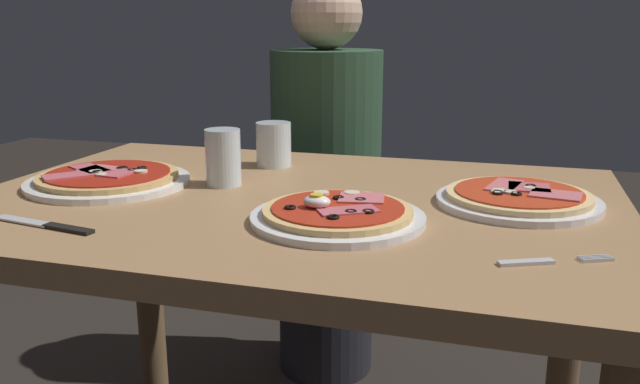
# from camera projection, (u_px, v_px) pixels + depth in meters

# --- Properties ---
(dining_table) EXTENTS (1.17, 0.80, 0.75)m
(dining_table) POSITION_uv_depth(u_px,v_px,m) (293.00, 260.00, 1.20)
(dining_table) COLOR #9E754C
(dining_table) RESTS_ON ground
(pizza_foreground) EXTENTS (0.28, 0.28, 0.05)m
(pizza_foreground) POSITION_uv_depth(u_px,v_px,m) (338.00, 214.00, 1.02)
(pizza_foreground) COLOR white
(pizza_foreground) RESTS_ON dining_table
(pizza_across_left) EXTENTS (0.31, 0.31, 0.03)m
(pizza_across_left) POSITION_uv_depth(u_px,v_px,m) (108.00, 179.00, 1.26)
(pizza_across_left) COLOR white
(pizza_across_left) RESTS_ON dining_table
(pizza_across_right) EXTENTS (0.28, 0.28, 0.03)m
(pizza_across_right) POSITION_uv_depth(u_px,v_px,m) (518.00, 198.00, 1.12)
(pizza_across_right) COLOR white
(pizza_across_right) RESTS_ON dining_table
(water_glass_near) EXTENTS (0.08, 0.08, 0.10)m
(water_glass_near) POSITION_uv_depth(u_px,v_px,m) (274.00, 147.00, 1.42)
(water_glass_near) COLOR silver
(water_glass_near) RESTS_ON dining_table
(water_glass_far) EXTENTS (0.07, 0.07, 0.11)m
(water_glass_far) POSITION_uv_depth(u_px,v_px,m) (223.00, 161.00, 1.25)
(water_glass_far) COLOR silver
(water_glass_far) RESTS_ON dining_table
(fork) EXTENTS (0.15, 0.08, 0.00)m
(fork) POSITION_uv_depth(u_px,v_px,m) (547.00, 261.00, 0.85)
(fork) COLOR silver
(fork) RESTS_ON dining_table
(knife) EXTENTS (0.20, 0.05, 0.01)m
(knife) POSITION_uv_depth(u_px,v_px,m) (50.00, 225.00, 1.00)
(knife) COLOR silver
(knife) RESTS_ON dining_table
(diner_person) EXTENTS (0.32, 0.32, 1.18)m
(diner_person) POSITION_uv_depth(u_px,v_px,m) (326.00, 194.00, 1.93)
(diner_person) COLOR black
(diner_person) RESTS_ON ground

